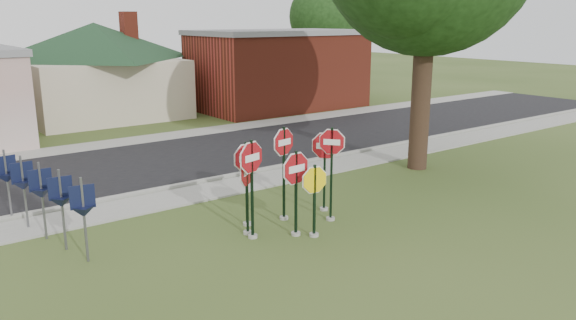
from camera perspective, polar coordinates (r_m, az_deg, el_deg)
ground at (r=14.01m, az=3.79°, el=-8.53°), size 120.00×120.00×0.00m
sidewalk_near at (r=18.27m, az=-7.52°, el=-3.06°), size 60.00×1.60×0.06m
road at (r=22.17m, az=-13.28°, el=-0.27°), size 60.00×7.00×0.04m
sidewalk_far at (r=26.07m, az=-17.13°, el=1.64°), size 60.00×1.60×0.06m
curb at (r=19.10m, az=-9.01°, el=-2.22°), size 60.00×0.20×0.14m
stop_sign_center at (r=14.07m, az=0.82°, el=-2.21°), size 1.14×0.24×2.34m
stop_sign_yellow at (r=14.10m, az=2.71°, el=-3.42°), size 0.96×0.24×1.98m
stop_sign_left at (r=13.87m, az=-3.71°, el=-1.49°), size 1.07×0.31×2.65m
stop_sign_right at (r=15.13m, az=4.45°, el=-0.20°), size 0.63×0.77×2.70m
stop_sign_back_right at (r=15.14m, az=-0.43°, el=-0.03°), size 1.02×0.24×2.71m
stop_sign_back_left at (r=14.79m, az=-4.24°, el=-1.31°), size 1.04×0.24×2.40m
stop_sign_far_right at (r=15.96m, az=3.75°, el=-0.01°), size 0.67×0.84×2.44m
stop_sign_far_left at (r=14.21m, az=-4.19°, el=-2.36°), size 0.92×0.68×2.26m
route_sign_row at (r=15.18m, az=-23.75°, el=-3.05°), size 1.43×4.63×2.00m
building_house at (r=33.49m, az=-18.95°, el=10.41°), size 11.60×11.60×6.20m
building_brick at (r=35.03m, az=-1.00°, el=9.25°), size 10.20×6.20×4.75m
bg_tree_right at (r=46.99m, az=3.63°, el=14.35°), size 5.60×5.60×8.40m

